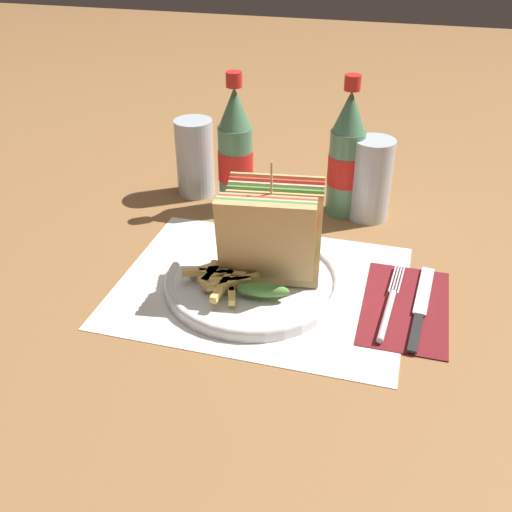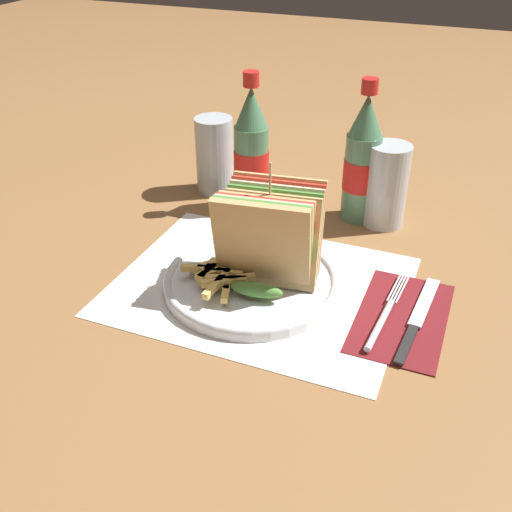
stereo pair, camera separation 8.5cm
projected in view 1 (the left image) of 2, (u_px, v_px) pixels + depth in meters
The scene contains 13 objects.
ground_plane at pixel (252, 291), 0.84m from camera, with size 4.00×4.00×0.00m, color olive.
placemat at pixel (261, 285), 0.85m from camera, with size 0.40×0.32×0.00m.
plate_main at pixel (252, 281), 0.85m from camera, with size 0.25×0.25×0.02m.
club_sandwich at pixel (271, 236), 0.81m from camera, with size 0.14×0.13×0.17m.
fries_pile at pixel (221, 277), 0.82m from camera, with size 0.11×0.11×0.02m.
ketchup_blob at pixel (230, 266), 0.85m from camera, with size 0.04×0.03×0.01m.
napkin at pixel (405, 306), 0.81m from camera, with size 0.11×0.20×0.00m.
fork at pixel (389, 307), 0.80m from camera, with size 0.03×0.18×0.01m.
knife at pixel (421, 307), 0.80m from camera, with size 0.03×0.20×0.00m.
coke_bottle_near at pixel (235, 153), 1.01m from camera, with size 0.06×0.06×0.24m.
coke_bottle_far at pixel (346, 157), 0.99m from camera, with size 0.06×0.06×0.24m.
glass_near at pixel (370, 185), 1.00m from camera, with size 0.07×0.07×0.14m.
glass_far at pixel (195, 162), 1.08m from camera, with size 0.07×0.07×0.14m.
Camera 1 is at (0.19, -0.66, 0.49)m, focal length 42.00 mm.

